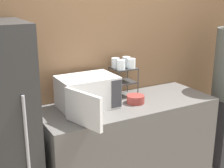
{
  "coord_description": "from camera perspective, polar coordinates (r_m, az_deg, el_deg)",
  "views": [
    {
      "loc": [
        -1.51,
        -2.04,
        1.96
      ],
      "look_at": [
        -0.16,
        0.37,
        1.14
      ],
      "focal_mm": 50.0,
      "sensor_mm": 36.0,
      "label": 1
    }
  ],
  "objects": [
    {
      "name": "microwave",
      "position": [
        2.83,
        -4.55,
        -1.61
      ],
      "size": [
        0.55,
        0.76,
        0.29
      ],
      "color": "silver",
      "rests_on": "counter"
    },
    {
      "name": "glass_front_left",
      "position": [
        3.01,
        1.6,
        3.52
      ],
      "size": [
        0.08,
        0.08,
        0.1
      ],
      "color": "silver",
      "rests_on": "dish_rack"
    },
    {
      "name": "glass_back_right",
      "position": [
        3.16,
        2.63,
        4.15
      ],
      "size": [
        0.08,
        0.08,
        0.1
      ],
      "color": "silver",
      "rests_on": "dish_rack"
    },
    {
      "name": "glass_front_right",
      "position": [
        3.08,
        3.55,
        3.79
      ],
      "size": [
        0.08,
        0.08,
        0.1
      ],
      "color": "silver",
      "rests_on": "dish_rack"
    },
    {
      "name": "bowl",
      "position": [
        2.98,
        4.32,
        -2.8
      ],
      "size": [
        0.17,
        0.17,
        0.08
      ],
      "color": "maroon",
      "rests_on": "counter"
    },
    {
      "name": "counter",
      "position": [
        3.18,
        2.86,
        -11.38
      ],
      "size": [
        1.72,
        0.67,
        0.93
      ],
      "color": "#595654",
      "rests_on": "ground_plane"
    },
    {
      "name": "wall_back",
      "position": [
        3.2,
        -0.5,
        4.72
      ],
      "size": [
        8.0,
        0.06,
        2.6
      ],
      "color": "brown",
      "rests_on": "ground_plane"
    },
    {
      "name": "dish_rack",
      "position": [
        3.12,
        2.09,
        1.5
      ],
      "size": [
        0.23,
        0.21,
        0.3
      ],
      "color": "#333333",
      "rests_on": "counter"
    },
    {
      "name": "glass_back_left",
      "position": [
        3.1,
        0.65,
        3.92
      ],
      "size": [
        0.08,
        0.08,
        0.1
      ],
      "color": "silver",
      "rests_on": "dish_rack"
    }
  ]
}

